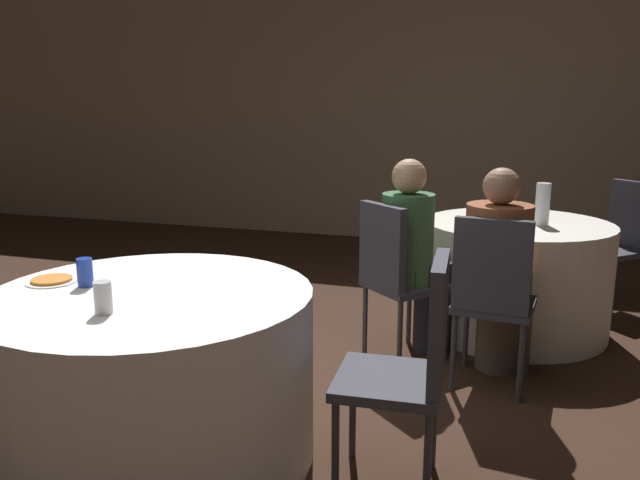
# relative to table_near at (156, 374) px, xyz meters

# --- Properties ---
(ground_plane) EXTENTS (16.00, 16.00, 0.00)m
(ground_plane) POSITION_rel_table_near_xyz_m (0.07, 0.04, -0.37)
(ground_plane) COLOR #382319
(wall_back) EXTENTS (16.00, 0.06, 2.80)m
(wall_back) POSITION_rel_table_near_xyz_m (0.07, 4.69, 1.03)
(wall_back) COLOR gray
(wall_back) RESTS_ON ground_plane
(table_near) EXTENTS (1.34, 1.34, 0.73)m
(table_near) POSITION_rel_table_near_xyz_m (0.00, 0.00, 0.00)
(table_near) COLOR white
(table_near) RESTS_ON ground_plane
(table_far) EXTENTS (1.21, 1.21, 0.73)m
(table_far) POSITION_rel_table_near_xyz_m (1.44, 2.07, 0.00)
(table_far) COLOR white
(table_far) RESTS_ON ground_plane
(chair_near_east) EXTENTS (0.43, 0.43, 0.94)m
(chair_near_east) POSITION_rel_table_near_xyz_m (1.09, 0.07, 0.20)
(chair_near_east) COLOR #383842
(chair_near_east) RESTS_ON ground_plane
(chair_far_southwest) EXTENTS (0.56, 0.56, 0.94)m
(chair_far_southwest) POSITION_rel_table_near_xyz_m (0.76, 1.31, 0.20)
(chair_far_southwest) COLOR #383842
(chair_far_southwest) RESTS_ON ground_plane
(chair_far_northeast) EXTENTS (0.57, 0.57, 0.94)m
(chair_far_northeast) POSITION_rel_table_near_xyz_m (2.18, 2.77, 0.20)
(chair_far_northeast) COLOR #383842
(chair_far_northeast) RESTS_ON ground_plane
(chair_far_south) EXTENTS (0.44, 0.45, 0.94)m
(chair_far_south) POSITION_rel_table_near_xyz_m (1.33, 1.06, 0.20)
(chair_far_south) COLOR #383842
(chair_far_south) RESTS_ON ground_plane
(person_floral_shirt) EXTENTS (0.36, 0.51, 1.18)m
(person_floral_shirt) POSITION_rel_table_near_xyz_m (1.35, 1.22, 0.23)
(person_floral_shirt) COLOR #4C4238
(person_floral_shirt) RESTS_ON ground_plane
(person_green_jacket) EXTENTS (0.44, 0.45, 1.19)m
(person_green_jacket) POSITION_rel_table_near_xyz_m (0.88, 1.43, 0.22)
(person_green_jacket) COLOR black
(person_green_jacket) RESTS_ON ground_plane
(pizza_plate_near) EXTENTS (0.21, 0.21, 0.02)m
(pizza_plate_near) POSITION_rel_table_near_xyz_m (-0.49, -0.01, 0.37)
(pizza_plate_near) COLOR white
(pizza_plate_near) RESTS_ON table_near
(soda_can_silver) EXTENTS (0.07, 0.07, 0.12)m
(soda_can_silver) POSITION_rel_table_near_xyz_m (-0.01, -0.29, 0.43)
(soda_can_silver) COLOR silver
(soda_can_silver) RESTS_ON table_near
(soda_can_blue) EXTENTS (0.07, 0.07, 0.12)m
(soda_can_blue) POSITION_rel_table_near_xyz_m (-0.30, -0.02, 0.43)
(soda_can_blue) COLOR #1E38A5
(soda_can_blue) RESTS_ON table_near
(bottle_far) EXTENTS (0.09, 0.09, 0.27)m
(bottle_far) POSITION_rel_table_near_xyz_m (1.58, 2.02, 0.50)
(bottle_far) COLOR silver
(bottle_far) RESTS_ON table_far
(cup_far) EXTENTS (0.08, 0.08, 0.10)m
(cup_far) POSITION_rel_table_near_xyz_m (1.44, 2.12, 0.42)
(cup_far) COLOR silver
(cup_far) RESTS_ON table_far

